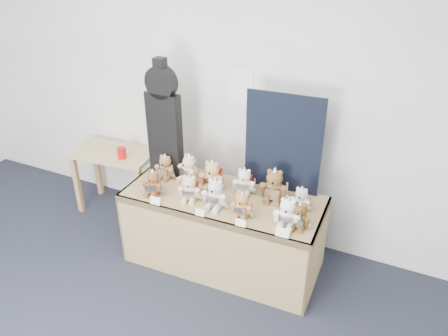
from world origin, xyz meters
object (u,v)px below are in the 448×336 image
at_px(red_cup, 122,153).
at_px(teddy_back_centre_left, 212,176).
at_px(teddy_back_centre_right, 244,182).
at_px(teddy_back_right, 274,186).
at_px(teddy_front_far_left, 153,183).
at_px(guitar_case, 164,119).
at_px(teddy_front_far_right, 287,214).
at_px(teddy_back_left, 189,169).
at_px(teddy_front_left, 190,189).
at_px(teddy_front_centre, 215,194).
at_px(teddy_front_end, 299,216).
at_px(teddy_back_end, 301,200).
at_px(side_table, 115,162).
at_px(teddy_front_right, 242,205).
at_px(display_table, 220,215).
at_px(teddy_back_far_left, 165,167).

xyz_separation_m(red_cup, teddy_back_centre_left, (1.05, -0.14, 0.07)).
height_order(teddy_back_centre_right, teddy_back_right, teddy_back_right).
relative_size(teddy_front_far_left, teddy_back_right, 0.80).
bearing_deg(teddy_back_centre_right, guitar_case, 164.64).
distance_m(teddy_front_far_right, teddy_back_left, 1.03).
height_order(teddy_front_left, teddy_front_centre, teddy_front_centre).
distance_m(teddy_back_left, teddy_back_centre_right, 0.52).
height_order(teddy_back_left, teddy_back_right, teddy_back_right).
relative_size(teddy_front_end, teddy_back_right, 0.77).
distance_m(teddy_back_left, teddy_back_end, 1.02).
relative_size(red_cup, teddy_front_left, 0.46).
distance_m(side_table, guitar_case, 0.98).
height_order(red_cup, teddy_front_end, teddy_front_end).
height_order(side_table, teddy_back_centre_right, teddy_back_centre_right).
height_order(teddy_front_right, teddy_back_centre_right, teddy_back_centre_right).
distance_m(display_table, teddy_front_centre, 0.28).
height_order(guitar_case, teddy_front_right, guitar_case).
distance_m(teddy_front_far_left, teddy_back_far_left, 0.28).
bearing_deg(red_cup, teddy_front_left, -21.35).
distance_m(display_table, teddy_front_end, 0.73).
distance_m(side_table, teddy_front_centre, 1.48).
height_order(teddy_front_far_left, teddy_front_end, teddy_front_far_left).
bearing_deg(red_cup, teddy_front_right, -16.04).
xyz_separation_m(teddy_front_centre, teddy_front_far_right, (0.59, -0.01, -0.01)).
xyz_separation_m(teddy_front_right, teddy_back_right, (0.14, 0.33, 0.03)).
distance_m(guitar_case, teddy_back_end, 1.34).
distance_m(teddy_front_centre, teddy_back_centre_right, 0.32).
relative_size(display_table, teddy_back_end, 7.52).
bearing_deg(teddy_back_end, teddy_front_far_left, -165.42).
relative_size(teddy_back_centre_left, teddy_back_centre_right, 1.13).
relative_size(teddy_front_left, teddy_front_end, 1.06).
height_order(teddy_front_right, teddy_back_left, teddy_back_left).
bearing_deg(teddy_back_right, teddy_front_centre, -149.77).
distance_m(side_table, teddy_back_centre_left, 1.27).
height_order(display_table, teddy_back_centre_right, teddy_back_centre_right).
bearing_deg(side_table, teddy_back_centre_right, -13.42).
bearing_deg(side_table, teddy_back_far_left, -24.00).
distance_m(teddy_front_far_left, teddy_front_far_right, 1.14).
height_order(guitar_case, teddy_front_centre, guitar_case).
bearing_deg(side_table, teddy_front_left, -28.74).
relative_size(display_table, teddy_front_far_left, 6.87).
xyz_separation_m(teddy_front_left, teddy_back_left, (-0.16, 0.27, 0.01)).
relative_size(teddy_front_left, teddy_back_right, 0.81).
relative_size(red_cup, teddy_back_right, 0.37).
relative_size(display_table, teddy_back_left, 6.01).
xyz_separation_m(teddy_back_centre_left, teddy_back_right, (0.53, 0.06, 0.01)).
relative_size(teddy_front_centre, teddy_back_centre_right, 1.11).
bearing_deg(teddy_front_left, side_table, 143.13).
height_order(teddy_front_right, teddy_front_far_right, teddy_front_far_right).
relative_size(teddy_front_centre, teddy_front_far_right, 1.05).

